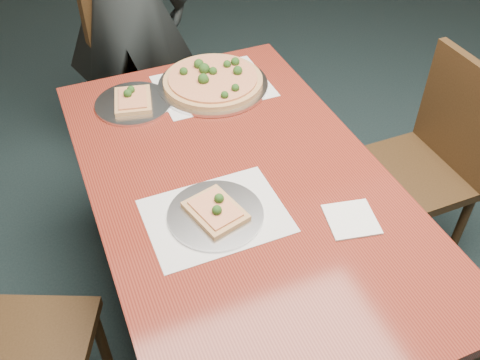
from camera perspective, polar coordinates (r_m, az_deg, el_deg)
name	(u,v)px	position (r m, az deg, el deg)	size (l,w,h in m)	color
ground	(336,340)	(2.21, 10.19, -16.48)	(8.00, 8.00, 0.00)	black
dining_table	(240,201)	(1.73, 0.00, -2.24)	(0.90, 1.50, 0.75)	#5B1912
chair_far	(144,67)	(2.70, -10.20, 11.76)	(0.55, 0.55, 0.91)	black
chair_right	(427,159)	(2.23, 19.37, 2.18)	(0.42, 0.42, 0.91)	black
diner	(123,5)	(2.56, -12.41, 17.80)	(0.61, 0.40, 1.67)	black
placemat_main	(213,86)	(2.09, -2.88, 9.98)	(0.42, 0.32, 0.00)	white
placemat_near	(216,216)	(1.56, -2.61, -3.83)	(0.40, 0.30, 0.00)	white
pizza_pan	(213,81)	(2.08, -2.90, 10.50)	(0.42, 0.42, 0.07)	silver
slice_plate_near	(216,213)	(1.55, -2.62, -3.51)	(0.28, 0.28, 0.06)	silver
slice_plate_far	(133,102)	(2.02, -11.34, 8.21)	(0.28, 0.28, 0.06)	silver
napkin	(351,219)	(1.57, 11.78, -4.13)	(0.14, 0.14, 0.01)	white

